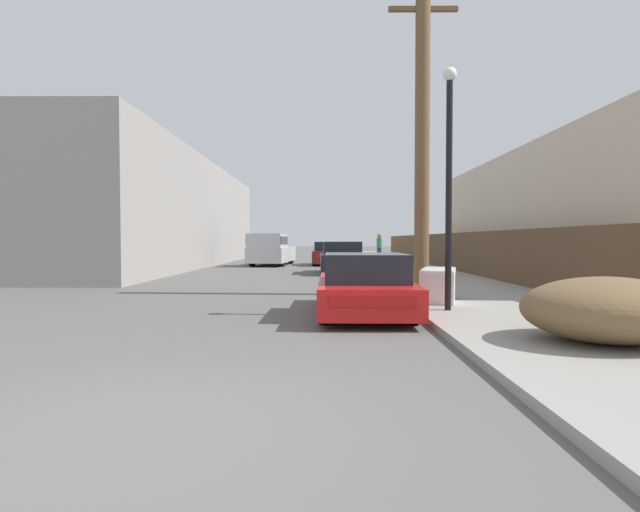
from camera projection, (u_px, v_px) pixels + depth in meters
The scene contains 14 objects.
ground_plane at pixel (134, 435), 3.72m from camera, with size 220.00×220.00×0.00m, color #595654.
sidewalk_curb at pixel (394, 266), 27.18m from camera, with size 4.20×63.00×0.12m, color gray.
discarded_fridge at pixel (439, 285), 10.96m from camera, with size 1.12×1.73×0.73m.
parked_sports_car_red at pixel (364, 286), 9.78m from camera, with size 1.82×4.24×1.20m.
car_parked_mid at pixel (342, 258), 21.76m from camera, with size 1.90×4.05×1.39m.
car_parked_far at pixel (328, 254), 29.03m from camera, with size 1.95×4.11×1.35m.
pickup_truck at pixel (271, 250), 28.49m from camera, with size 2.41×5.68×1.80m.
utility_pole at pixel (422, 133), 13.02m from camera, with size 1.80×0.39×8.14m.
street_lamp at pixel (449, 170), 9.41m from camera, with size 0.26×0.26×4.58m.
brush_pile at pixel (608, 309), 6.51m from camera, with size 2.21×1.93×0.86m.
wooden_fence at pixel (445, 251), 23.71m from camera, with size 0.08×37.32×1.65m, color brown.
building_left_block at pixel (154, 215), 28.50m from camera, with size 7.00×26.78×5.80m, color gray.
building_right_house at pixel (584, 216), 19.02m from camera, with size 6.00×16.70×4.78m, color beige.
pedestrian at pixel (379, 247), 30.81m from camera, with size 0.34×0.34×1.74m.
Camera 1 is at (1.41, -3.67, 1.45)m, focal length 28.00 mm.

